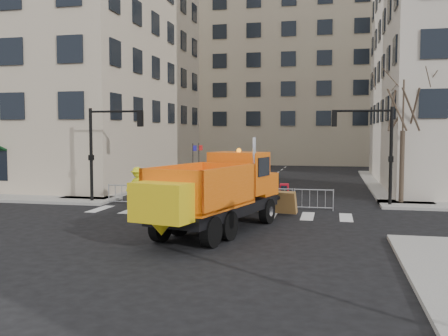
% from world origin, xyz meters
% --- Properties ---
extents(ground, '(120.00, 120.00, 0.00)m').
position_xyz_m(ground, '(0.00, 0.00, 0.00)').
color(ground, black).
rests_on(ground, ground).
extents(sidewalk_back, '(64.00, 5.00, 0.15)m').
position_xyz_m(sidewalk_back, '(0.00, 8.50, 0.07)').
color(sidewalk_back, gray).
rests_on(sidewalk_back, ground).
extents(building_left, '(24.00, 22.00, 26.00)m').
position_xyz_m(building_left, '(-20.00, 20.00, 13.00)').
color(building_left, '#BFAE92').
rests_on(building_left, ground).
extents(building_far, '(30.00, 18.00, 24.00)m').
position_xyz_m(building_far, '(0.00, 52.00, 12.00)').
color(building_far, tan).
rests_on(building_far, ground).
extents(traffic_light_left, '(0.18, 0.18, 5.40)m').
position_xyz_m(traffic_light_left, '(-8.00, 7.50, 2.70)').
color(traffic_light_left, black).
rests_on(traffic_light_left, ground).
extents(traffic_light_right, '(0.18, 0.18, 5.40)m').
position_xyz_m(traffic_light_right, '(8.50, 9.50, 2.70)').
color(traffic_light_right, black).
rests_on(traffic_light_right, ground).
extents(crowd_barriers, '(12.60, 0.60, 1.10)m').
position_xyz_m(crowd_barriers, '(-0.75, 7.60, 0.55)').
color(crowd_barriers, '#9EA0A5').
rests_on(crowd_barriers, ground).
extents(street_tree, '(3.00, 3.00, 7.50)m').
position_xyz_m(street_tree, '(9.20, 10.50, 3.75)').
color(street_tree, '#382B21').
rests_on(street_tree, ground).
extents(plow_truck, '(4.99, 10.18, 3.82)m').
position_xyz_m(plow_truck, '(0.91, 0.69, 1.70)').
color(plow_truck, black).
rests_on(plow_truck, ground).
extents(cop_a, '(0.77, 0.60, 1.87)m').
position_xyz_m(cop_a, '(2.38, 5.97, 0.93)').
color(cop_a, black).
rests_on(cop_a, ground).
extents(cop_b, '(1.00, 0.93, 1.65)m').
position_xyz_m(cop_b, '(1.39, 6.89, 0.83)').
color(cop_b, black).
rests_on(cop_b, ground).
extents(cop_c, '(1.15, 0.88, 1.82)m').
position_xyz_m(cop_c, '(0.85, 5.43, 0.91)').
color(cop_c, black).
rests_on(cop_c, ground).
extents(worker, '(1.30, 0.78, 1.98)m').
position_xyz_m(worker, '(-5.06, 7.10, 1.14)').
color(worker, yellow).
rests_on(worker, sidewalk_back).
extents(newspaper_box, '(0.46, 0.41, 1.10)m').
position_xyz_m(newspaper_box, '(2.90, 8.45, 0.70)').
color(newspaper_box, red).
rests_on(newspaper_box, sidewalk_back).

